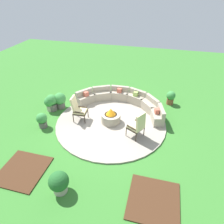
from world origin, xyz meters
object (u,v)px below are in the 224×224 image
object	(u,v)px
curved_stone_bench	(124,100)
potted_plant_0	(52,102)
potted_plant_1	(60,100)
potted_plant_5	(50,103)
fire_pit	(111,117)
potted_plant_3	(59,182)
potted_plant_2	(42,120)
lounge_chair_front_left	(78,109)
potted_plant_4	(171,97)
lounge_chair_front_right	(138,125)

from	to	relation	value
curved_stone_bench	potted_plant_0	size ratio (longest dim) A/B	5.32
potted_plant_1	potted_plant_5	size ratio (longest dim) A/B	1.10
potted_plant_1	fire_pit	bearing A→B (deg)	-12.25
potted_plant_3	potted_plant_5	distance (m)	4.68
potted_plant_3	potted_plant_2	bearing A→B (deg)	128.84
potted_plant_1	potted_plant_3	size ratio (longest dim) A/B	1.07
fire_pit	potted_plant_1	size ratio (longest dim) A/B	1.04
lounge_chair_front_left	potted_plant_2	distance (m)	1.58
potted_plant_2	potted_plant_4	distance (m)	6.22
lounge_chair_front_right	potted_plant_3	size ratio (longest dim) A/B	1.51
curved_stone_bench	potted_plant_4	bearing A→B (deg)	20.84
potted_plant_2	potted_plant_3	xyz separation A→B (m)	(2.16, -2.69, 0.03)
fire_pit	curved_stone_bench	bearing A→B (deg)	79.47
potted_plant_5	potted_plant_3	bearing A→B (deg)	-57.66
lounge_chair_front_right	potted_plant_1	world-z (taller)	lounge_chair_front_right
fire_pit	lounge_chair_front_right	world-z (taller)	lounge_chair_front_right
potted_plant_1	potted_plant_3	xyz separation A→B (m)	(2.12, -4.28, -0.04)
potted_plant_1	potted_plant_4	distance (m)	5.49
lounge_chair_front_left	lounge_chair_front_right	world-z (taller)	lounge_chair_front_left
potted_plant_1	potted_plant_3	world-z (taller)	potted_plant_1
lounge_chair_front_left	potted_plant_4	bearing A→B (deg)	119.49
lounge_chair_front_left	potted_plant_4	size ratio (longest dim) A/B	1.62
lounge_chair_front_right	potted_plant_3	bearing A→B (deg)	177.76
potted_plant_1	potted_plant_2	world-z (taller)	potted_plant_1
potted_plant_5	fire_pit	bearing A→B (deg)	-4.76
fire_pit	potted_plant_1	bearing A→B (deg)	167.75
potted_plant_0	potted_plant_5	world-z (taller)	potted_plant_0
lounge_chair_front_left	curved_stone_bench	bearing A→B (deg)	131.25
curved_stone_bench	potted_plant_5	xyz separation A→B (m)	(-3.37, -1.23, 0.07)
potted_plant_0	potted_plant_4	xyz separation A→B (m)	(5.49, 2.02, -0.06)
potted_plant_0	potted_plant_2	distance (m)	1.34
potted_plant_3	potted_plant_1	bearing A→B (deg)	116.31
fire_pit	potted_plant_5	distance (m)	3.10
lounge_chair_front_right	potted_plant_2	distance (m)	4.03
potted_plant_3	potted_plant_4	xyz separation A→B (m)	(3.08, 6.03, -0.01)
lounge_chair_front_left	potted_plant_2	xyz separation A→B (m)	(-1.32, -0.82, -0.26)
fire_pit	potted_plant_3	world-z (taller)	potted_plant_3
lounge_chair_front_left	potted_plant_3	xyz separation A→B (m)	(0.84, -3.51, -0.24)
lounge_chair_front_right	potted_plant_0	size ratio (longest dim) A/B	1.38
fire_pit	potted_plant_2	size ratio (longest dim) A/B	1.24
potted_plant_0	potted_plant_4	world-z (taller)	potted_plant_0
fire_pit	curved_stone_bench	size ratio (longest dim) A/B	0.19
potted_plant_1	potted_plant_2	distance (m)	1.60
curved_stone_bench	potted_plant_3	size ratio (longest dim) A/B	5.84
potted_plant_3	lounge_chair_front_left	bearing A→B (deg)	103.50
fire_pit	potted_plant_2	bearing A→B (deg)	-159.89
potted_plant_3	potted_plant_4	size ratio (longest dim) A/B	1.07
fire_pit	lounge_chair_front_left	xyz separation A→B (m)	(-1.43, -0.19, 0.32)
lounge_chair_front_right	potted_plant_2	xyz separation A→B (m)	(-4.01, -0.31, -0.26)
curved_stone_bench	potted_plant_1	xyz separation A→B (m)	(-2.98, -0.90, 0.10)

